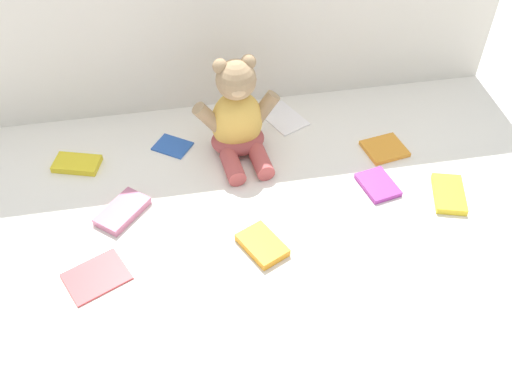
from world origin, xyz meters
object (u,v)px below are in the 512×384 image
(book_case_6, at_px, (384,149))
(book_case_8, at_px, (77,164))
(book_case_7, at_px, (263,245))
(book_case_9, at_px, (172,146))
(book_case_0, at_px, (378,185))
(teddy_bear, at_px, (237,119))
(book_case_1, at_px, (96,276))
(book_case_3, at_px, (122,211))
(book_case_4, at_px, (283,117))
(book_case_2, at_px, (449,194))

(book_case_6, distance_m, book_case_8, 0.79)
(book_case_7, relative_size, book_case_8, 0.96)
(book_case_9, bearing_deg, book_case_0, 98.75)
(teddy_bear, height_order, book_case_1, teddy_bear)
(book_case_3, bearing_deg, book_case_4, 74.49)
(book_case_0, relative_size, book_case_8, 0.90)
(book_case_4, height_order, book_case_9, same)
(book_case_0, distance_m, book_case_7, 0.34)
(book_case_0, height_order, book_case_1, book_case_0)
(book_case_1, bearing_deg, book_case_2, 71.30)
(book_case_0, bearing_deg, book_case_6, -127.70)
(book_case_2, distance_m, book_case_9, 0.70)
(book_case_0, relative_size, book_case_9, 1.13)
(book_case_6, bearing_deg, book_case_9, -111.99)
(book_case_2, relative_size, book_case_3, 0.98)
(book_case_1, relative_size, book_case_7, 1.15)
(teddy_bear, height_order, book_case_4, teddy_bear)
(book_case_1, height_order, book_case_4, same)
(book_case_3, relative_size, book_case_9, 1.39)
(teddy_bear, xyz_separation_m, book_case_1, (-0.36, -0.35, -0.09))
(teddy_bear, relative_size, book_case_2, 2.18)
(book_case_4, bearing_deg, book_case_8, -14.93)
(book_case_3, height_order, book_case_4, book_case_3)
(teddy_bear, distance_m, book_case_3, 0.36)
(book_case_7, relative_size, book_case_9, 1.20)
(book_case_4, relative_size, book_case_6, 1.28)
(book_case_1, distance_m, book_case_7, 0.36)
(teddy_bear, distance_m, book_case_6, 0.39)
(book_case_6, relative_size, book_case_8, 0.90)
(teddy_bear, relative_size, book_case_8, 2.37)
(teddy_bear, height_order, book_case_8, teddy_bear)
(book_case_9, bearing_deg, book_case_1, 9.37)
(book_case_0, relative_size, book_case_7, 0.94)
(teddy_bear, bearing_deg, book_case_2, -34.73)
(book_case_0, bearing_deg, book_case_7, 12.03)
(book_case_3, bearing_deg, book_case_8, 162.29)
(teddy_bear, relative_size, book_case_4, 2.07)
(book_case_0, distance_m, book_case_6, 0.14)
(book_case_0, distance_m, book_case_1, 0.69)
(book_case_4, relative_size, book_case_7, 1.19)
(book_case_1, bearing_deg, book_case_9, 129.11)
(book_case_1, bearing_deg, book_case_3, 136.48)
(book_case_0, height_order, book_case_8, book_case_8)
(book_case_7, bearing_deg, book_case_6, 9.35)
(teddy_bear, distance_m, book_case_2, 0.54)
(teddy_bear, xyz_separation_m, book_case_8, (-0.41, 0.01, -0.09))
(book_case_3, distance_m, book_case_8, 0.22)
(book_case_3, xyz_separation_m, book_case_8, (-0.11, 0.19, -0.00))
(book_case_4, bearing_deg, book_case_2, 106.81)
(book_case_2, distance_m, book_case_4, 0.49)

